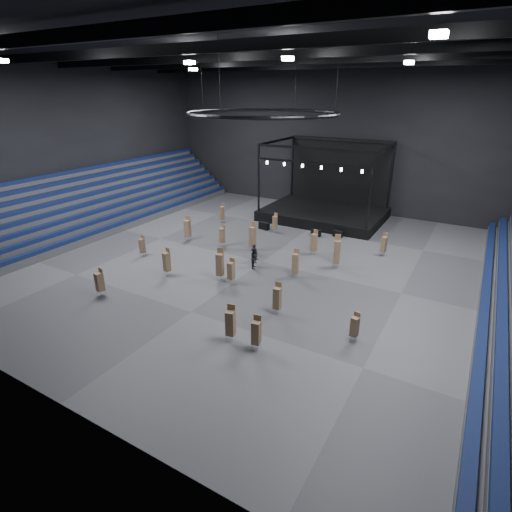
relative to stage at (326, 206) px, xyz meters
The scene contains 33 objects.
floor 16.30m from the stage, 90.00° to the right, with size 50.00×50.00×0.00m, color #4F4F52.
ceiling 23.18m from the stage, 90.00° to the right, with size 50.00×42.00×0.20m, color black.
wall_back 8.93m from the stage, 90.00° to the left, with size 50.00×0.20×18.00m, color black.
wall_front 37.99m from the stage, 90.00° to the right, with size 50.00×0.20×18.00m, color black.
wall_left 30.75m from the stage, 147.00° to the right, with size 0.20×42.00×18.00m, color black.
bleachers_left 28.10m from the stage, 144.71° to the right, with size 7.20×40.00×6.40m.
stage is the anchor object (origin of this frame).
truss_ring 19.93m from the stage, 90.00° to the right, with size 12.30×12.30×5.15m.
roof_girders 22.62m from the stage, 90.00° to the right, with size 49.00×30.35×0.70m.
floodlights 25.28m from the stage, 90.00° to the right, with size 28.60×16.60×0.25m.
flight_case_left 9.10m from the stage, 119.29° to the right, with size 1.20×0.60×0.80m, color black.
flight_case_mid 7.37m from the stage, 77.08° to the right, with size 1.07×0.54×0.72m, color black.
flight_case_right 7.32m from the stage, 58.56° to the right, with size 1.03×0.52×0.69m, color black.
chair_stack_0 21.37m from the stage, 90.14° to the right, with size 0.50×0.50×2.18m.
chair_stack_1 12.92m from the stage, 140.43° to the right, with size 0.56×0.56×2.37m.
chair_stack_2 28.57m from the stage, 81.11° to the right, with size 0.65×0.65×2.51m.
chair_stack_3 28.91m from the stage, 77.47° to the right, with size 0.58×0.58×2.31m.
chair_stack_4 15.41m from the stage, 65.72° to the right, with size 0.71×0.71×3.08m.
chair_stack_5 13.02m from the stage, 44.43° to the right, with size 0.51×0.51×2.29m.
chair_stack_6 29.22m from the stage, 105.00° to the right, with size 0.64×0.64×2.28m.
chair_stack_7 23.50m from the stage, 103.83° to the right, with size 0.60×0.60×2.48m.
chair_stack_8 18.20m from the stage, 77.21° to the right, with size 0.55×0.55×2.58m.
chair_stack_9 24.41m from the stage, 77.16° to the right, with size 0.53×0.53×2.41m.
chair_stack_10 23.28m from the stage, 116.96° to the right, with size 0.49×0.49×2.08m.
chair_stack_11 26.81m from the stage, 65.37° to the right, with size 0.52×0.52×2.01m.
chair_stack_12 14.47m from the stage, 98.55° to the right, with size 0.63×0.63×2.97m.
chair_stack_13 15.74m from the stage, 110.39° to the right, with size 0.58×0.58×2.32m.
chair_stack_14 12.66m from the stage, 74.36° to the right, with size 0.64×0.64×2.49m.
chair_stack_15 17.93m from the stage, 122.33° to the right, with size 0.64×0.64×2.65m.
chair_stack_16 21.34m from the stage, 93.18° to the right, with size 0.66×0.66×2.81m.
chair_stack_17 8.71m from the stage, 109.17° to the right, with size 0.45×0.45×2.22m.
man_center 16.77m from the stage, 91.90° to the right, with size 0.66×0.44×1.82m, color black.
crew_member 17.73m from the stage, 89.75° to the right, with size 0.92×0.72×1.89m, color black.
Camera 1 is at (16.49, -29.71, 14.70)m, focal length 28.00 mm.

